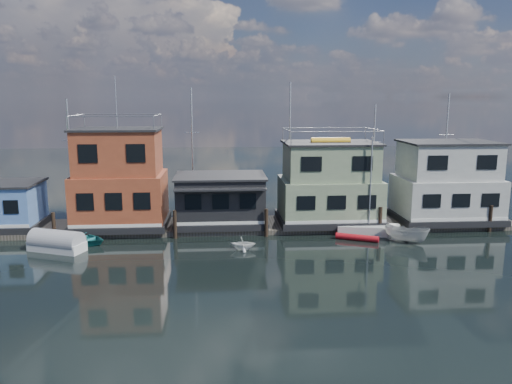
{
  "coord_description": "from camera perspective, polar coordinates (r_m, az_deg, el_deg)",
  "views": [
    {
      "loc": [
        -0.57,
        -28.02,
        10.66
      ],
      "look_at": [
        2.41,
        12.0,
        3.0
      ],
      "focal_mm": 35.0,
      "sensor_mm": 36.0,
      "label": 1
    }
  ],
  "objects": [
    {
      "name": "red_kayak",
      "position": [
        38.52,
        11.49,
        -5.12
      ],
      "size": [
        3.11,
        1.77,
        0.47
      ],
      "primitive_type": "cylinder",
      "rotation": [
        0.0,
        1.57,
        -0.43
      ],
      "color": "red",
      "rests_on": "ground"
    },
    {
      "name": "houseboat_white",
      "position": [
        44.9,
        20.94,
        0.96
      ],
      "size": [
        8.4,
        5.9,
        6.66
      ],
      "color": "black",
      "rests_on": "dock"
    },
    {
      "name": "dinghy_teal",
      "position": [
        39.02,
        -19.25,
        -5.07
      ],
      "size": [
        4.54,
        4.0,
        0.78
      ],
      "primitive_type": "imported",
      "rotation": [
        0.0,
        0.0,
        1.15
      ],
      "color": "#22797E",
      "rests_on": "ground"
    },
    {
      "name": "tarp_runabout",
      "position": [
        37.88,
        -21.83,
        -5.39
      ],
      "size": [
        4.25,
        2.91,
        1.61
      ],
      "rotation": [
        0.0,
        0.0,
        -0.38
      ],
      "color": "white",
      "rests_on": "ground"
    },
    {
      "name": "background_masts",
      "position": [
        46.61,
        2.34,
        4.51
      ],
      "size": [
        36.4,
        0.16,
        12.0
      ],
      "color": "silver",
      "rests_on": "ground"
    },
    {
      "name": "ground",
      "position": [
        29.98,
        -2.94,
        -10.03
      ],
      "size": [
        160.0,
        160.0,
        0.0
      ],
      "primitive_type": "plane",
      "color": "black",
      "rests_on": "ground"
    },
    {
      "name": "dock",
      "position": [
        41.37,
        -3.34,
        -3.86
      ],
      "size": [
        48.0,
        5.0,
        0.4
      ],
      "primitive_type": "cube",
      "color": "#595147",
      "rests_on": "ground"
    },
    {
      "name": "houseboat_green",
      "position": [
        41.64,
        8.39,
        0.86
      ],
      "size": [
        8.4,
        5.9,
        7.03
      ],
      "color": "black",
      "rests_on": "dock"
    },
    {
      "name": "houseboat_dark",
      "position": [
        40.84,
        -4.07,
        -0.87
      ],
      "size": [
        7.4,
        6.1,
        4.06
      ],
      "color": "black",
      "rests_on": "dock"
    },
    {
      "name": "houseboat_red",
      "position": [
        41.32,
        -15.27,
        1.29
      ],
      "size": [
        7.4,
        5.9,
        11.86
      ],
      "color": "black",
      "rests_on": "dock"
    },
    {
      "name": "houseboat_blue",
      "position": [
        44.46,
        -27.25,
        -1.37
      ],
      "size": [
        6.4,
        4.9,
        3.66
      ],
      "color": "black",
      "rests_on": "dock"
    },
    {
      "name": "pilings",
      "position": [
        38.43,
        -3.78,
        -3.62
      ],
      "size": [
        42.28,
        0.28,
        2.2
      ],
      "color": "#2D2116",
      "rests_on": "ground"
    },
    {
      "name": "dinghy_white",
      "position": [
        35.47,
        -1.51,
        -5.87
      ],
      "size": [
        1.92,
        1.68,
        0.97
      ],
      "primitive_type": "imported",
      "rotation": [
        0.0,
        0.0,
        1.52
      ],
      "color": "white",
      "rests_on": "ground"
    },
    {
      "name": "motorboat",
      "position": [
        38.88,
        16.84,
        -4.6
      ],
      "size": [
        3.44,
        2.91,
        1.28
      ],
      "primitive_type": "imported",
      "rotation": [
        0.0,
        0.0,
        0.97
      ],
      "color": "beige",
      "rests_on": "ground"
    },
    {
      "name": "day_sailer",
      "position": [
        40.32,
        12.74,
        -4.15
      ],
      "size": [
        5.09,
        2.57,
        7.67
      ],
      "rotation": [
        0.0,
        0.0,
        -0.2
      ],
      "color": "silver",
      "rests_on": "ground"
    }
  ]
}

